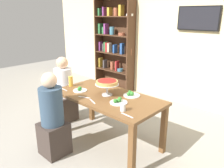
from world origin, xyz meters
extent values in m
plane|color=gray|center=(0.00, 0.00, 0.00)|extent=(12.00, 12.00, 0.00)
cube|color=beige|center=(0.00, 2.20, 1.40)|extent=(8.00, 0.12, 2.80)
cube|color=brown|center=(0.00, 0.00, 0.72)|extent=(1.58, 0.81, 0.04)
cube|color=brown|center=(-0.73, -0.34, 0.35)|extent=(0.07, 0.07, 0.70)
cube|color=brown|center=(0.73, -0.34, 0.35)|extent=(0.07, 0.07, 0.70)
cube|color=brown|center=(-0.73, 0.34, 0.35)|extent=(0.07, 0.07, 0.70)
cube|color=brown|center=(0.73, 0.34, 0.35)|extent=(0.07, 0.07, 0.70)
cube|color=#422819|center=(-2.24, 1.98, 1.10)|extent=(0.03, 0.30, 2.20)
cube|color=#422819|center=(-1.17, 1.98, 1.10)|extent=(0.03, 0.30, 2.20)
cube|color=#422819|center=(-1.70, 2.12, 1.10)|extent=(1.10, 0.02, 2.20)
cube|color=#422819|center=(-1.70, 1.98, 0.01)|extent=(1.04, 0.28, 0.02)
cube|color=#422819|center=(-1.70, 1.98, 0.45)|extent=(1.04, 0.28, 0.02)
cube|color=#422819|center=(-1.70, 1.98, 0.89)|extent=(1.04, 0.28, 0.02)
cube|color=#422819|center=(-1.70, 1.98, 1.33)|extent=(1.04, 0.28, 0.02)
cube|color=#422819|center=(-1.70, 1.98, 1.77)|extent=(1.04, 0.28, 0.02)
cube|color=#B7932D|center=(-2.18, 1.98, 0.59)|extent=(0.04, 0.13, 0.25)
cube|color=#3D3838|center=(-2.02, 1.98, 0.57)|extent=(0.05, 0.13, 0.21)
cylinder|color=brown|center=(-1.77, 1.98, 0.56)|extent=(0.09, 0.09, 0.20)
cube|color=maroon|center=(-1.59, 1.98, 0.58)|extent=(0.05, 0.12, 0.24)
cylinder|color=#3D7084|center=(-1.49, 1.98, 0.49)|extent=(0.14, 0.14, 0.06)
cube|color=#7A3370|center=(-2.18, 1.98, 1.02)|extent=(0.04, 0.10, 0.23)
cube|color=#3D3838|center=(-2.04, 1.98, 1.00)|extent=(0.05, 0.13, 0.20)
cube|color=#2D6B38|center=(-1.98, 1.98, 1.03)|extent=(0.05, 0.13, 0.24)
cube|color=maroon|center=(-1.92, 1.98, 1.02)|extent=(0.06, 0.13, 0.23)
cube|color=#B2A88E|center=(-1.86, 1.98, 1.02)|extent=(0.06, 0.11, 0.23)
cube|color=navy|center=(-1.67, 1.98, 1.01)|extent=(0.05, 0.13, 0.20)
cube|color=navy|center=(-1.43, 1.98, 1.03)|extent=(0.06, 0.11, 0.26)
cylinder|color=brown|center=(-1.20, 1.98, 0.98)|extent=(0.10, 0.10, 0.16)
cube|color=#2D6B38|center=(-2.17, 1.98, 1.47)|extent=(0.07, 0.13, 0.25)
cube|color=#2D6B38|center=(-2.03, 1.98, 1.43)|extent=(0.05, 0.13, 0.17)
cube|color=#7A3370|center=(-1.98, 1.98, 1.47)|extent=(0.06, 0.13, 0.26)
cylinder|color=#3D7084|center=(-1.77, 1.98, 1.44)|extent=(0.12, 0.12, 0.19)
cylinder|color=brown|center=(-1.46, 1.98, 1.37)|extent=(0.16, 0.16, 0.06)
cube|color=#B2A88E|center=(-1.22, 1.98, 1.43)|extent=(0.06, 0.13, 0.17)
cube|color=#2D6B38|center=(-2.18, 1.98, 1.87)|extent=(0.05, 0.13, 0.18)
cube|color=#7A3370|center=(-2.02, 1.98, 1.89)|extent=(0.05, 0.13, 0.21)
cube|color=#B7932D|center=(-1.84, 1.98, 1.88)|extent=(0.07, 0.13, 0.19)
cylinder|color=brown|center=(-1.65, 1.98, 1.88)|extent=(0.11, 0.11, 0.18)
cube|color=#B7932D|center=(-1.48, 1.98, 1.91)|extent=(0.07, 0.13, 0.24)
cylinder|color=silver|center=(-1.23, 1.98, 1.81)|extent=(0.16, 0.16, 0.05)
cube|color=black|center=(0.29, 2.11, 1.76)|extent=(0.78, 0.05, 0.44)
cube|color=black|center=(0.29, 2.08, 1.76)|extent=(0.74, 0.01, 0.40)
cube|color=#382D28|center=(-1.08, 0.02, 0.23)|extent=(0.34, 0.34, 0.45)
cylinder|color=silver|center=(-1.08, 0.02, 0.70)|extent=(0.30, 0.30, 0.50)
sphere|color=tan|center=(-1.08, 0.02, 1.05)|extent=(0.20, 0.20, 0.20)
cube|color=#382D28|center=(-0.33, -0.69, 0.23)|extent=(0.34, 0.34, 0.45)
cylinder|color=#33475B|center=(-0.33, -0.69, 0.70)|extent=(0.30, 0.30, 0.50)
sphere|color=beige|center=(-0.33, -0.69, 1.05)|extent=(0.20, 0.20, 0.20)
cylinder|color=silver|center=(-0.02, 0.02, 0.75)|extent=(0.15, 0.15, 0.01)
cylinder|color=silver|center=(-0.02, 0.02, 0.83)|extent=(0.03, 0.03, 0.15)
cylinder|color=silver|center=(-0.02, 0.02, 0.90)|extent=(0.33, 0.33, 0.01)
cylinder|color=tan|center=(-0.02, 0.02, 0.93)|extent=(0.30, 0.30, 0.04)
cylinder|color=maroon|center=(-0.02, 0.02, 0.95)|extent=(0.27, 0.27, 0.00)
cylinder|color=white|center=(0.29, -0.09, 0.75)|extent=(0.23, 0.23, 0.01)
sphere|color=#2D7028|center=(0.28, -0.14, 0.78)|extent=(0.05, 0.05, 0.05)
sphere|color=#2D7028|center=(0.28, -0.09, 0.77)|extent=(0.04, 0.04, 0.04)
sphere|color=#2D7028|center=(0.30, -0.08, 0.78)|extent=(0.06, 0.06, 0.06)
sphere|color=#2D7028|center=(0.27, -0.03, 0.78)|extent=(0.05, 0.05, 0.05)
cylinder|color=white|center=(-0.44, -0.13, 0.75)|extent=(0.20, 0.20, 0.01)
sphere|color=#2D7028|center=(-0.42, -0.14, 0.77)|extent=(0.04, 0.04, 0.04)
sphere|color=#2D7028|center=(-0.42, -0.16, 0.78)|extent=(0.05, 0.05, 0.05)
sphere|color=#2D7028|center=(-0.43, -0.13, 0.78)|extent=(0.06, 0.06, 0.06)
sphere|color=#2D7028|center=(-0.44, -0.13, 0.77)|extent=(0.04, 0.04, 0.04)
cylinder|color=white|center=(0.25, 0.23, 0.75)|extent=(0.23, 0.23, 0.01)
sphere|color=#2D7028|center=(0.24, 0.18, 0.78)|extent=(0.05, 0.05, 0.05)
sphere|color=#2D7028|center=(0.27, 0.21, 0.78)|extent=(0.06, 0.06, 0.06)
sphere|color=#2D7028|center=(0.20, 0.26, 0.78)|extent=(0.05, 0.05, 0.05)
cylinder|color=gold|center=(-0.72, -0.09, 0.82)|extent=(0.07, 0.07, 0.16)
cylinder|color=white|center=(0.49, -0.23, 0.79)|extent=(0.07, 0.07, 0.09)
cube|color=silver|center=(0.01, -0.28, 0.74)|extent=(0.17, 0.08, 0.00)
cube|color=silver|center=(-0.66, -0.26, 0.74)|extent=(0.18, 0.03, 0.00)
cube|color=silver|center=(-0.18, -0.26, 0.74)|extent=(0.17, 0.08, 0.00)
cube|color=silver|center=(0.61, -0.30, 0.74)|extent=(0.18, 0.03, 0.00)
camera|label=1|loc=(2.05, -2.07, 1.84)|focal=35.57mm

